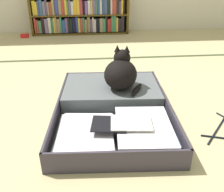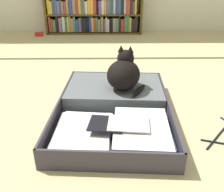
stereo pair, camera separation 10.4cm
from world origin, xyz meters
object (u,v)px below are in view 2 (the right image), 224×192
(open_suitcase, at_px, (115,105))
(small_red_pouch, at_px, (39,34))
(bookshelf, at_px, (93,6))
(black_cat, at_px, (124,73))

(open_suitcase, height_order, small_red_pouch, open_suitcase)
(bookshelf, bearing_deg, small_red_pouch, -166.73)
(black_cat, bearing_deg, open_suitcase, -115.22)
(black_cat, distance_m, small_red_pouch, 2.26)
(bookshelf, relative_size, black_cat, 4.24)
(black_cat, xyz_separation_m, small_red_pouch, (-1.08, 1.97, -0.20))
(bookshelf, distance_m, small_red_pouch, 0.86)
(open_suitcase, bearing_deg, black_cat, 64.78)
(bookshelf, bearing_deg, open_suitcase, -83.54)
(bookshelf, xyz_separation_m, black_cat, (0.32, -2.15, -0.16))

